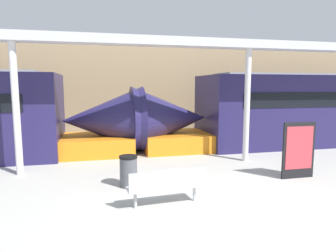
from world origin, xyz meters
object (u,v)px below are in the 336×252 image
Objects in this scene: train_left at (311,111)px; bench_near at (167,184)px; support_column_near at (247,106)px; trash_bin at (128,171)px; poster_board at (299,150)px; support_column_far at (16,110)px.

bench_near is at bearing -144.96° from train_left.
bench_near is 0.45× the size of support_column_near.
trash_bin is 4.85m from poster_board.
train_left is 5.28m from support_column_near.
bench_near is 5.15m from support_column_near.
bench_near is 1.64m from trash_bin.
support_column_near is at bearing 0.00° from support_column_far.
bench_near reaches higher than trash_bin.
train_left is 10.02m from trash_bin.
trash_bin is 0.21× the size of support_column_near.
support_column_near is (3.65, 3.32, 1.46)m from bench_near.
poster_board is 0.42× the size of support_column_far.
support_column_near reaches higher than poster_board.
bench_near is 2.12× the size of trash_bin.
bench_near is at bearing -65.06° from trash_bin.
poster_board is 0.42× the size of support_column_near.
poster_board is (4.13, 1.11, 0.33)m from bench_near.
support_column_near is at bearing 102.27° from poster_board.
train_left is 19.99× the size of trash_bin.
poster_board is at bearing -77.73° from support_column_near.
trash_bin is 0.51× the size of poster_board.
train_left reaches higher than trash_bin.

